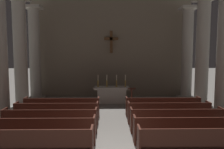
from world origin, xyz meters
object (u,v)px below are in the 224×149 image
column_right_fourth (187,55)px  pew_right_row_5 (163,106)px  pew_left_row_3 (50,120)px  pew_right_row_3 (176,120)px  candlestick_outer_left (98,83)px  pew_right_row_2 (186,129)px  altar (112,94)px  pew_left_row_4 (57,113)px  pew_left_row_2 (42,130)px  pew_right_row_4 (169,112)px  column_left_fourth (35,55)px  candlestick_inner_left (107,83)px  column_left_third (21,55)px  pew_left_row_1 (31,143)px  pew_left_row_5 (62,107)px  column_right_third (202,55)px  lectern (131,98)px  candlestick_outer_right (125,83)px  pew_right_row_1 (199,142)px  candlestick_inner_right (116,83)px

column_right_fourth → pew_right_row_5: bearing=-123.1°
pew_left_row_3 → pew_right_row_3: (4.92, 0.00, 0.00)m
pew_right_row_5 → candlestick_outer_left: bearing=138.2°
pew_right_row_2 → pew_right_row_5: bearing=90.0°
pew_right_row_2 → altar: 6.68m
pew_right_row_2 → pew_right_row_3: 1.08m
pew_right_row_3 → pew_right_row_5: size_ratio=1.00×
pew_left_row_4 → pew_left_row_2: bearing=-90.0°
pew_left_row_3 → pew_right_row_4: (4.92, 1.08, 0.00)m
column_left_fourth → candlestick_inner_left: column_left_fourth is taller
pew_left_row_2 → column_left_third: size_ratio=0.59×
pew_left_row_1 → column_right_fourth: 11.39m
pew_left_row_5 → column_right_fourth: (7.46, 3.91, 2.49)m
column_right_third → column_right_fourth: 2.34m
pew_right_row_5 → column_right_fourth: 5.29m
pew_right_row_4 → candlestick_inner_left: size_ratio=4.85×
pew_left_row_3 → pew_left_row_4: size_ratio=1.00×
pew_left_row_2 → pew_right_row_3: same height
pew_left_row_3 → lectern: size_ratio=3.13×
pew_right_row_3 → pew_left_row_2: bearing=-167.6°
column_right_fourth → pew_left_row_5: bearing=-152.4°
pew_right_row_5 → candlestick_inner_left: candlestick_inner_left is taller
pew_left_row_5 → candlestick_outer_right: size_ratio=4.85×
pew_right_row_1 → candlestick_outer_left: 8.04m
pew_left_row_4 → lectern: 4.57m
pew_left_row_5 → pew_right_row_5: (4.92, 0.00, 0.00)m
pew_left_row_2 → altar: altar is taller
pew_right_row_1 → lectern: lectern is taller
pew_left_row_2 → candlestick_inner_right: (2.76, 6.21, 0.77)m
pew_right_row_5 → pew_left_row_3: bearing=-156.2°
pew_left_row_1 → pew_right_row_2: size_ratio=1.00×
pew_left_row_3 → column_left_fourth: 7.04m
pew_left_row_5 → pew_left_row_1: bearing=-90.0°
candlestick_inner_left → candlestick_inner_right: 0.60m
column_left_third → column_left_fourth: 2.34m
column_left_fourth → pew_right_row_1: bearing=-47.8°
column_left_fourth → pew_left_row_1: bearing=-72.8°
column_left_third → pew_left_row_2: bearing=-62.1°
candlestick_outer_right → pew_left_row_3: bearing=-122.8°
column_left_third → altar: column_left_third is taller
pew_right_row_5 → column_left_third: 8.02m
pew_right_row_2 → candlestick_outer_left: candlestick_outer_left is taller
pew_left_row_2 → pew_left_row_5: (0.00, 3.25, 0.00)m
pew_left_row_2 → pew_right_row_5: 5.89m
candlestick_inner_right → pew_left_row_4: bearing=-124.3°
pew_left_row_1 → candlestick_inner_left: candlestick_inner_left is taller
candlestick_outer_left → candlestick_inner_right: size_ratio=1.00×
pew_left_row_4 → column_left_fourth: column_left_fourth is taller
pew_right_row_4 → candlestick_inner_right: bearing=118.1°
pew_right_row_1 → column_right_fourth: 8.97m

